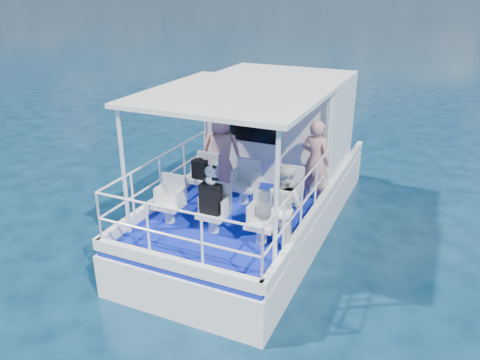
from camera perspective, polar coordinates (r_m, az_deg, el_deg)
name	(u,v)px	position (r m, az deg, el deg)	size (l,w,h in m)	color
ground	(240,246)	(9.55, -0.03, -8.09)	(2000.00, 2000.00, 0.00)	#071D33
hull	(258,225)	(10.35, 2.26, -5.49)	(3.00, 7.00, 1.60)	white
deck	(259,190)	(9.97, 2.34, -1.19)	(2.90, 6.90, 0.10)	#0B189C
cabin	(281,122)	(10.73, 5.07, 7.03)	(2.85, 2.00, 2.20)	white
canopy	(235,94)	(8.20, -0.62, 10.40)	(3.00, 3.20, 0.08)	white
canopy_posts	(234,157)	(8.48, -0.73, 2.79)	(2.77, 2.97, 2.20)	white
railings	(227,194)	(8.44, -1.64, -1.74)	(2.84, 3.59, 1.00)	white
seat_port_fwd	(204,186)	(9.57, -4.45, -0.74)	(0.48, 0.46, 0.38)	silver
seat_center_fwd	(244,194)	(9.20, 0.48, -1.67)	(0.48, 0.46, 0.38)	silver
seat_stbd_fwd	(287,202)	(8.91, 5.79, -2.65)	(0.48, 0.46, 0.38)	silver
seat_port_aft	(169,212)	(8.56, -8.60, -3.91)	(0.48, 0.46, 0.38)	silver
seat_center_aft	(214,222)	(8.15, -3.23, -5.12)	(0.48, 0.46, 0.38)	silver
seat_stbd_aft	(262,232)	(7.82, 2.67, -6.39)	(0.48, 0.46, 0.38)	silver
passenger_port_fwd	(221,151)	(9.60, -2.29, 3.55)	(0.63, 0.45, 1.68)	tan
passenger_stbd_fwd	(315,161)	(9.24, 9.17, 2.34)	(0.60, 0.39, 1.64)	tan
passenger_stbd_aft	(284,206)	(7.51, 5.36, -3.21)	(0.70, 0.55, 1.44)	white
backpack_port	(200,169)	(9.39, -4.93, 1.30)	(0.30, 0.17, 0.39)	black
backpack_center	(211,199)	(7.93, -3.60, -2.30)	(0.35, 0.20, 0.53)	black
compact_camera	(200,159)	(9.30, -4.89, 2.54)	(0.09, 0.05, 0.05)	black
panda	(211,175)	(7.75, -3.59, 0.65)	(0.23, 0.19, 0.35)	white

